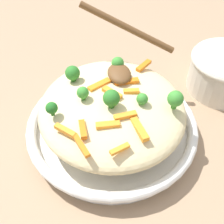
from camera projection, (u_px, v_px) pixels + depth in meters
The scene contains 23 objects.
ground_plane at pixel (112, 135), 0.55m from camera, with size 2.40×2.40×0.00m, color #9E7F60.
serving_bowl at pixel (112, 127), 0.53m from camera, with size 0.31×0.31×0.04m.
pasta_mound at pixel (112, 109), 0.50m from camera, with size 0.26×0.25×0.07m, color beige.
carrot_piece_0 at pixel (83, 129), 0.43m from camera, with size 0.03×0.01×0.01m, color orange.
carrot_piece_1 at pixel (125, 116), 0.44m from camera, with size 0.04×0.01×0.01m, color orange.
carrot_piece_2 at pixel (120, 149), 0.40m from camera, with size 0.03×0.01×0.01m, color orange.
carrot_piece_3 at pixel (99, 85), 0.49m from camera, with size 0.04×0.01×0.01m, color orange.
carrot_piece_4 at pixel (131, 90), 0.48m from camera, with size 0.03×0.01×0.01m, color orange.
carrot_piece_5 at pixel (144, 66), 0.53m from camera, with size 0.04×0.01×0.01m, color orange.
carrot_piece_6 at pixel (65, 130), 0.42m from camera, with size 0.04×0.01×0.01m, color orange.
carrot_piece_7 at pixel (81, 145), 0.41m from camera, with size 0.04×0.01×0.01m, color orange.
carrot_piece_8 at pixel (112, 93), 0.47m from camera, with size 0.04×0.01×0.01m, color orange.
carrot_piece_9 at pixel (108, 125), 0.43m from camera, with size 0.04×0.01×0.01m, color orange.
carrot_piece_10 at pixel (140, 129), 0.42m from camera, with size 0.04×0.01×0.01m, color orange.
carrot_piece_11 at pixel (127, 82), 0.49m from camera, with size 0.04×0.01×0.01m, color orange.
broccoli_floret_0 at pixel (142, 99), 0.45m from camera, with size 0.02×0.02×0.02m.
broccoli_floret_1 at pixel (175, 99), 0.45m from camera, with size 0.03×0.03×0.03m.
broccoli_floret_2 at pixel (118, 63), 0.51m from camera, with size 0.02×0.02×0.03m.
broccoli_floret_3 at pixel (82, 91), 0.46m from camera, with size 0.02×0.02×0.02m.
broccoli_floret_4 at pixel (52, 108), 0.44m from camera, with size 0.02×0.02×0.02m.
broccoli_floret_5 at pixel (111, 98), 0.44m from camera, with size 0.03×0.03×0.03m.
broccoli_floret_6 at pixel (73, 73), 0.50m from camera, with size 0.03×0.03×0.03m.
serving_spoon at pixel (123, 54), 0.51m from camera, with size 0.15×0.17×0.09m.
Camera 1 is at (-0.34, 0.07, 0.42)m, focal length 46.54 mm.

